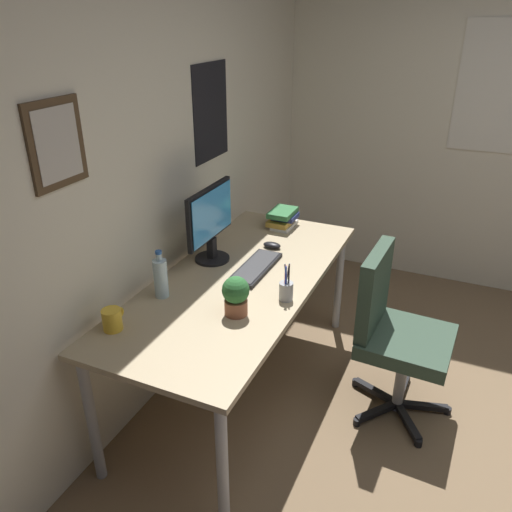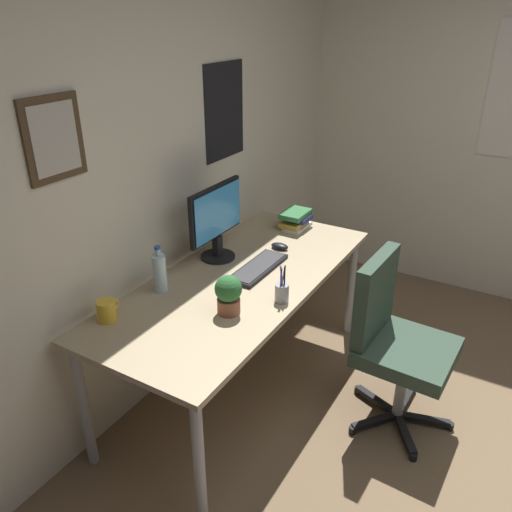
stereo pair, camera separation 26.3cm
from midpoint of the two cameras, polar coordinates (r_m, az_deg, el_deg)
wall_back at (r=2.65m, az=-16.19°, el=8.55°), size 4.40×0.10×2.60m
desk at (r=2.77m, az=-4.61°, el=-3.73°), size 1.85×0.79×0.75m
office_chair at (r=2.78m, az=12.54°, el=-7.89°), size 0.56×0.57×0.95m
monitor at (r=2.86m, az=-7.78°, el=3.85°), size 0.46×0.20×0.43m
keyboard at (r=2.81m, az=-2.73°, el=-1.37°), size 0.43×0.15×0.03m
computer_mouse at (r=3.06m, az=-0.64°, el=1.16°), size 0.06×0.11×0.04m
water_bottle at (r=2.58m, az=-13.53°, el=-2.44°), size 0.07×0.07×0.25m
coffee_mug_near at (r=2.42m, az=-18.87°, el=-6.85°), size 0.13×0.09×0.10m
potted_plant at (r=2.38m, az=-5.47°, el=-4.44°), size 0.13×0.13×0.19m
pen_cup at (r=2.51m, az=0.40°, el=-3.93°), size 0.07×0.07×0.20m
book_stack_left at (r=3.36m, az=0.80°, el=4.25°), size 0.23×0.16×0.12m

